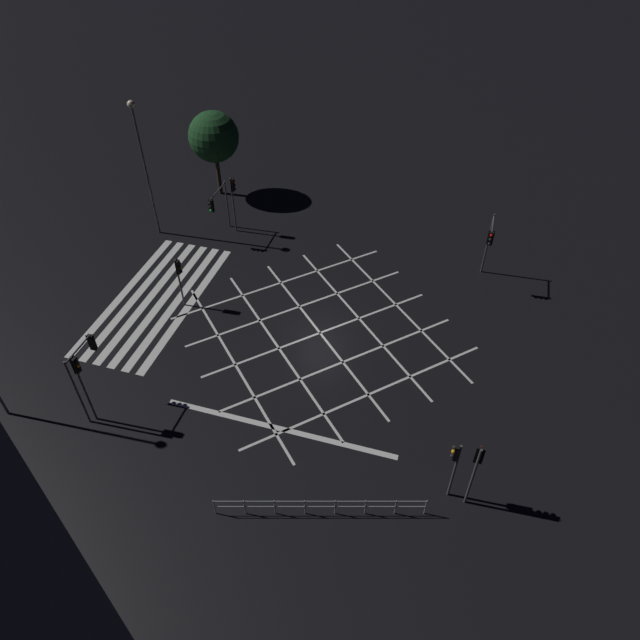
# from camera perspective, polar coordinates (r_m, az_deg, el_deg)

# --- Properties ---
(ground_plane) EXTENTS (200.00, 200.00, 0.00)m
(ground_plane) POSITION_cam_1_polar(r_m,az_deg,el_deg) (33.47, -0.00, -1.30)
(ground_plane) COLOR black
(road_markings) EXTENTS (18.07, 22.27, 0.01)m
(road_markings) POSITION_cam_1_polar(r_m,az_deg,el_deg) (35.08, -10.32, 0.33)
(road_markings) COLOR silver
(road_markings) RESTS_ON ground_plane
(traffic_light_median_south) EXTENTS (0.36, 0.39, 3.46)m
(traffic_light_median_south) POSITION_cam_1_polar(r_m,az_deg,el_deg) (34.76, -13.89, 4.54)
(traffic_light_median_south) COLOR #424244
(traffic_light_median_south) RESTS_ON ground_plane
(traffic_light_sw_main) EXTENTS (2.61, 0.36, 3.68)m
(traffic_light_sw_main) POSITION_cam_1_polar(r_m,az_deg,el_deg) (40.45, -10.19, 11.41)
(traffic_light_sw_main) COLOR #424244
(traffic_light_sw_main) RESTS_ON ground_plane
(traffic_light_ne_main) EXTENTS (0.39, 0.36, 3.97)m
(traffic_light_ne_main) POSITION_cam_1_polar(r_m,az_deg,el_deg) (25.16, 15.38, -13.73)
(traffic_light_ne_main) COLOR #424244
(traffic_light_ne_main) RESTS_ON ground_plane
(traffic_light_ne_cross) EXTENTS (0.36, 0.39, 3.71)m
(traffic_light_ne_cross) POSITION_cam_1_polar(r_m,az_deg,el_deg) (25.28, 13.34, -13.48)
(traffic_light_ne_cross) COLOR #424244
(traffic_light_ne_cross) RESTS_ON ground_plane
(traffic_light_se_main) EXTENTS (2.22, 0.36, 4.37)m
(traffic_light_se_main) POSITION_cam_1_polar(r_m,az_deg,el_deg) (29.62, -22.45, -3.99)
(traffic_light_se_main) COLOR #424244
(traffic_light_se_main) RESTS_ON ground_plane
(traffic_light_sw_cross) EXTENTS (0.36, 0.39, 4.22)m
(traffic_light_sw_cross) POSITION_cam_1_polar(r_m,az_deg,el_deg) (40.75, -8.66, 12.34)
(traffic_light_sw_cross) COLOR #424244
(traffic_light_sw_cross) RESTS_ON ground_plane
(traffic_light_nw_main) EXTENTS (2.09, 0.36, 4.43)m
(traffic_light_nw_main) POSITION_cam_1_polar(r_m,az_deg,el_deg) (36.77, 16.59, 7.73)
(traffic_light_nw_main) COLOR #424244
(traffic_light_nw_main) RESTS_ON ground_plane
(traffic_light_se_cross) EXTENTS (0.36, 0.39, 4.51)m
(traffic_light_se_cross) POSITION_cam_1_polar(r_m,az_deg,el_deg) (29.04, -22.85, -5.23)
(traffic_light_se_cross) COLOR #424244
(traffic_light_se_cross) RESTS_ON ground_plane
(street_lamp_west) EXTENTS (0.49, 0.49, 9.59)m
(street_lamp_west) POSITION_cam_1_polar(r_m,az_deg,el_deg) (40.22, -17.47, 16.03)
(street_lamp_west) COLOR #424244
(street_lamp_west) RESTS_ON ground_plane
(street_tree_near) EXTENTS (3.74, 3.74, 6.58)m
(street_tree_near) POSITION_cam_1_polar(r_m,az_deg,el_deg) (45.01, -10.58, 17.55)
(street_tree_near) COLOR #38281C
(street_tree_near) RESTS_ON ground_plane
(pedestrian_railing) EXTENTS (2.66, 8.81, 1.05)m
(pedestrian_railing) POSITION_cam_1_polar(r_m,az_deg,el_deg) (25.82, -0.00, -18.06)
(pedestrian_railing) COLOR #9EA0A5
(pedestrian_railing) RESTS_ON ground_plane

